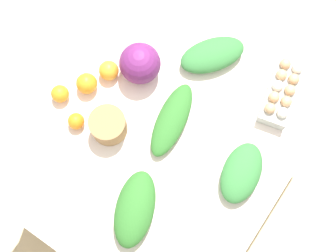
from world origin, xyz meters
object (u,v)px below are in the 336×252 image
at_px(orange_1, 60,94).
at_px(orange_2, 76,121).
at_px(greens_bunch_beet_tops, 135,209).
at_px(orange_0, 87,83).
at_px(paper_bag, 108,125).
at_px(greens_bunch_scallion, 212,55).
at_px(orange_3, 109,70).
at_px(egg_carton, 282,90).
at_px(greens_bunch_chard, 242,173).
at_px(greens_bunch_dandelion, 172,120).
at_px(cabbage_purple, 140,63).

xyz_separation_m(orange_1, orange_2, (-0.05, -0.12, -0.00)).
bearing_deg(orange_2, greens_bunch_beet_tops, -110.91).
bearing_deg(greens_bunch_beet_tops, orange_0, 56.35).
xyz_separation_m(paper_bag, greens_bunch_scallion, (0.48, -0.17, -0.01)).
height_order(orange_1, orange_3, orange_3).
xyz_separation_m(egg_carton, orange_3, (-0.32, 0.62, -0.00)).
distance_m(greens_bunch_chard, orange_2, 0.67).
relative_size(greens_bunch_dandelion, orange_0, 3.78).
relative_size(cabbage_purple, greens_bunch_dandelion, 0.52).
bearing_deg(orange_2, orange_3, 3.98).
bearing_deg(greens_bunch_chard, orange_0, 93.47).
distance_m(greens_bunch_dandelion, orange_0, 0.37).
relative_size(greens_bunch_beet_tops, orange_2, 4.41).
height_order(greens_bunch_scallion, orange_1, greens_bunch_scallion).
height_order(cabbage_purple, greens_bunch_scallion, cabbage_purple).
relative_size(paper_bag, greens_bunch_dandelion, 0.45).
xyz_separation_m(orange_0, orange_1, (-0.09, 0.06, -0.01)).
bearing_deg(orange_1, paper_bag, -89.99).
bearing_deg(orange_3, orange_0, 157.35).
relative_size(greens_bunch_beet_tops, orange_1, 4.06).
bearing_deg(cabbage_purple, orange_1, 143.23).
height_order(egg_carton, orange_1, egg_carton).
distance_m(orange_0, orange_2, 0.16).
relative_size(greens_bunch_chard, orange_2, 3.74).
distance_m(greens_bunch_scallion, orange_2, 0.60).
distance_m(egg_carton, orange_2, 0.82).
bearing_deg(orange_3, greens_bunch_dandelion, -94.68).
height_order(cabbage_purple, greens_bunch_beet_tops, cabbage_purple).
xyz_separation_m(orange_0, orange_2, (-0.15, -0.06, -0.01)).
height_order(greens_bunch_dandelion, orange_1, orange_1).
distance_m(orange_1, orange_3, 0.21).
relative_size(cabbage_purple, orange_0, 1.96).
distance_m(egg_carton, orange_1, 0.88).
bearing_deg(greens_bunch_beet_tops, egg_carton, -16.84).
relative_size(egg_carton, paper_bag, 2.17).
height_order(egg_carton, paper_bag, paper_bag).
height_order(greens_bunch_beet_tops, orange_3, greens_bunch_beet_tops).
bearing_deg(orange_2, orange_1, 65.73).
xyz_separation_m(cabbage_purple, orange_0, (-0.18, 0.14, -0.04)).
bearing_deg(orange_1, greens_bunch_beet_tops, -111.72).
height_order(egg_carton, greens_bunch_beet_tops, greens_bunch_beet_tops).
relative_size(orange_0, orange_3, 1.05).
height_order(greens_bunch_scallion, orange_3, orange_3).
xyz_separation_m(egg_carton, greens_bunch_scallion, (-0.03, 0.31, -0.00)).
height_order(greens_bunch_dandelion, greens_bunch_chard, greens_bunch_chard).
bearing_deg(greens_bunch_beet_tops, greens_bunch_scallion, 8.18).
bearing_deg(orange_1, orange_3, -28.79).
height_order(greens_bunch_scallion, orange_2, greens_bunch_scallion).
relative_size(cabbage_purple, orange_1, 2.33).
height_order(cabbage_purple, paper_bag, cabbage_purple).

